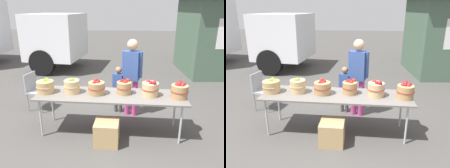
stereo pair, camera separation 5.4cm
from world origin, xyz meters
TOP-DOWN VIEW (x-y plane):
  - ground_plane at (0.00, 0.00)m, footprint 40.00×40.00m
  - market_table at (0.00, 0.00)m, footprint 2.70×0.76m
  - apple_basket_green_0 at (-1.21, -0.01)m, footprint 0.33×0.33m
  - apple_basket_green_1 at (-0.72, 0.03)m, footprint 0.30×0.30m
  - apple_basket_red_0 at (-0.25, 0.01)m, footprint 0.32×0.32m
  - apple_basket_red_1 at (0.24, 0.08)m, footprint 0.28×0.28m
  - apple_basket_red_2 at (0.71, 0.02)m, footprint 0.31×0.31m
  - apple_basket_red_3 at (1.21, -0.03)m, footprint 0.31×0.31m
  - vendor_adult at (0.37, 0.74)m, footprint 0.43×0.29m
  - child_customer at (0.09, 0.85)m, footprint 0.27×0.17m
  - folding_chair at (-1.81, 0.81)m, footprint 0.47×0.47m
  - produce_crate at (-0.02, -0.41)m, footprint 0.41×0.41m

SIDE VIEW (x-z plane):
  - ground_plane at x=0.00m, z-range 0.00..0.00m
  - produce_crate at x=-0.02m, z-range 0.00..0.41m
  - folding_chair at x=-1.81m, z-range 0.08..0.94m
  - child_customer at x=0.09m, z-range 0.09..1.15m
  - market_table at x=0.00m, z-range 0.34..1.09m
  - apple_basket_green_0 at x=-1.21m, z-range 0.74..1.00m
  - apple_basket_red_0 at x=-0.25m, z-range 0.74..1.01m
  - apple_basket_red_1 at x=0.24m, z-range 0.74..1.01m
  - apple_basket_green_1 at x=-0.72m, z-range 0.73..1.03m
  - apple_basket_red_2 at x=0.71m, z-range 0.73..1.03m
  - apple_basket_red_3 at x=1.21m, z-range 0.73..1.03m
  - vendor_adult at x=0.37m, z-range 0.15..1.80m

